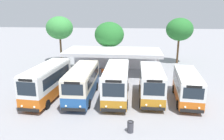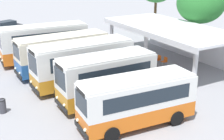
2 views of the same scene
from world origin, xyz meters
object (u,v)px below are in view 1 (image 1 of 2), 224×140
Objects in this scene: waiting_chair_end_by_column at (103,71)px; waiting_chair_second_from_end at (108,72)px; waiting_chair_middle_seat at (113,72)px; city_bus_fifth_blue at (187,86)px; litter_bin_apron at (130,127)px; city_bus_nearest_orange at (48,81)px; city_bus_middle_cream at (116,82)px; city_bus_fourth_amber at (151,83)px; waiting_chair_fourth_seat at (118,72)px; city_bus_second_in_row at (82,82)px.

waiting_chair_end_by_column and waiting_chair_second_from_end have the same top height.
waiting_chair_end_by_column is at bearing 174.11° from waiting_chair_middle_seat.
city_bus_fifth_blue is at bearing -44.06° from waiting_chair_middle_seat.
litter_bin_apron reaches higher than waiting_chair_second_from_end.
city_bus_nearest_orange is 1.04× the size of city_bus_middle_cream.
city_bus_fourth_amber is 9.16m from waiting_chair_fourth_seat.
waiting_chair_middle_seat is at bearing 98.36° from city_bus_middle_cream.
city_bus_fifth_blue is (3.53, 0.02, -0.18)m from city_bus_fourth_amber.
city_bus_second_in_row is 8.61m from waiting_chair_end_by_column.
waiting_chair_end_by_column is at bearing 63.56° from city_bus_nearest_orange.
city_bus_fourth_amber is at bearing 1.62° from city_bus_middle_cream.
waiting_chair_fourth_seat is (0.73, 0.14, 0.00)m from waiting_chair_middle_seat.
litter_bin_apron is (2.79, -14.41, -0.07)m from waiting_chair_middle_seat.
city_bus_nearest_orange is 10.02m from waiting_chair_end_by_column.
waiting_chair_end_by_column is 1.00× the size of waiting_chair_second_from_end.
waiting_chair_middle_seat is at bearing -3.60° from waiting_chair_second_from_end.
city_bus_second_in_row is at bearing 130.10° from litter_bin_apron.
city_bus_middle_cream is 1.17× the size of city_bus_fourth_amber.
city_bus_middle_cream reaches higher than city_bus_second_in_row.
waiting_chair_end_by_column is 1.00× the size of waiting_chair_middle_seat.
waiting_chair_fourth_seat is (2.18, -0.01, 0.00)m from waiting_chair_end_by_column.
waiting_chair_middle_seat is at bearing 120.54° from city_bus_fourth_amber.
city_bus_second_in_row is at bearing -95.96° from waiting_chair_end_by_column.
city_bus_fourth_amber reaches higher than waiting_chair_second_from_end.
city_bus_fifth_blue is (10.59, 0.33, -0.13)m from city_bus_second_in_row.
litter_bin_apron is at bearing -33.23° from city_bus_nearest_orange.
city_bus_fifth_blue is (14.13, 0.75, -0.27)m from city_bus_nearest_orange.
city_bus_middle_cream is at bearing -76.75° from waiting_chair_second_from_end.
city_bus_second_in_row is 1.19× the size of city_bus_fourth_amber.
litter_bin_apron is (5.13, -6.09, -1.32)m from city_bus_second_in_row.
city_bus_second_in_row is 3.54m from city_bus_middle_cream.
waiting_chair_middle_seat is 0.96× the size of litter_bin_apron.
city_bus_second_in_row is at bearing -176.56° from city_bus_middle_cream.
city_bus_nearest_orange reaches higher than waiting_chair_end_by_column.
city_bus_fourth_amber is 10.31m from waiting_chair_end_by_column.
waiting_chair_end_by_column is 1.46m from waiting_chair_middle_seat.
city_bus_nearest_orange is 10.62m from waiting_chair_middle_seat.
city_bus_nearest_orange reaches higher than litter_bin_apron.
city_bus_middle_cream reaches higher than waiting_chair_end_by_column.
waiting_chair_fourth_seat is (-0.46, 8.24, -1.34)m from city_bus_middle_cream.
litter_bin_apron reaches higher than waiting_chair_fourth_seat.
city_bus_nearest_orange reaches higher than city_bus_second_in_row.
city_bus_fourth_amber reaches higher than litter_bin_apron.
city_bus_middle_cream is 1.11× the size of city_bus_fifth_blue.
city_bus_fourth_amber is at bearing 3.92° from city_bus_nearest_orange.
waiting_chair_fourth_seat is (-7.53, 8.12, -1.12)m from city_bus_fifth_blue.
waiting_chair_second_from_end is 1.00× the size of waiting_chair_fourth_seat.
city_bus_middle_cream is 6.65m from litter_bin_apron.
city_bus_fifth_blue is at bearing 1.79° from city_bus_second_in_row.
waiting_chair_second_from_end is (-5.45, 8.05, -1.30)m from city_bus_fourth_amber.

